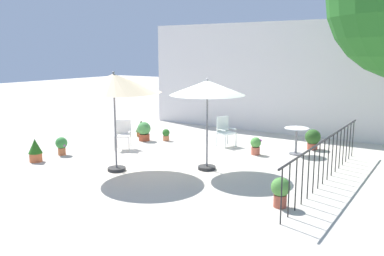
{
  "coord_description": "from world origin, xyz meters",
  "views": [
    {
      "loc": [
        5.8,
        -9.13,
        2.88
      ],
      "look_at": [
        0.0,
        -0.07,
        0.9
      ],
      "focal_mm": 38.71,
      "sensor_mm": 36.0,
      "label": 1
    }
  ],
  "objects_px": {
    "potted_plant_6": "(256,145)",
    "patio_umbrella_1": "(114,84)",
    "potted_plant_0": "(166,135)",
    "potted_plant_7": "(280,190)",
    "patio_chair_0": "(225,130)",
    "patio_chair_1": "(123,133)",
    "potted_plant_3": "(141,128)",
    "patio_umbrella_0": "(207,89)",
    "potted_plant_2": "(62,145)",
    "potted_plant_4": "(144,131)",
    "cafe_table_0": "(296,136)",
    "potted_plant_1": "(313,138)",
    "potted_plant_5": "(35,150)"
  },
  "relations": [
    {
      "from": "cafe_table_0",
      "to": "potted_plant_2",
      "type": "height_order",
      "value": "cafe_table_0"
    },
    {
      "from": "cafe_table_0",
      "to": "potted_plant_4",
      "type": "xyz_separation_m",
      "value": [
        -4.82,
        -0.89,
        -0.21
      ]
    },
    {
      "from": "cafe_table_0",
      "to": "patio_chair_1",
      "type": "height_order",
      "value": "patio_chair_1"
    },
    {
      "from": "potted_plant_7",
      "to": "patio_umbrella_1",
      "type": "bearing_deg",
      "value": 177.99
    },
    {
      "from": "patio_chair_1",
      "to": "potted_plant_6",
      "type": "xyz_separation_m",
      "value": [
        3.66,
        1.49,
        -0.22
      ]
    },
    {
      "from": "patio_chair_1",
      "to": "potted_plant_3",
      "type": "relative_size",
      "value": 1.53
    },
    {
      "from": "patio_chair_1",
      "to": "potted_plant_4",
      "type": "distance_m",
      "value": 1.28
    },
    {
      "from": "patio_umbrella_1",
      "to": "patio_chair_0",
      "type": "relative_size",
      "value": 2.66
    },
    {
      "from": "potted_plant_3",
      "to": "potted_plant_7",
      "type": "relative_size",
      "value": 0.98
    },
    {
      "from": "potted_plant_0",
      "to": "patio_chair_1",
      "type": "bearing_deg",
      "value": -103.76
    },
    {
      "from": "potted_plant_5",
      "to": "potted_plant_2",
      "type": "bearing_deg",
      "value": 90.08
    },
    {
      "from": "patio_chair_0",
      "to": "potted_plant_1",
      "type": "relative_size",
      "value": 1.5
    },
    {
      "from": "potted_plant_6",
      "to": "cafe_table_0",
      "type": "bearing_deg",
      "value": 34.66
    },
    {
      "from": "potted_plant_3",
      "to": "potted_plant_5",
      "type": "height_order",
      "value": "potted_plant_5"
    },
    {
      "from": "patio_umbrella_0",
      "to": "potted_plant_3",
      "type": "bearing_deg",
      "value": 150.0
    },
    {
      "from": "patio_chair_1",
      "to": "potted_plant_5",
      "type": "bearing_deg",
      "value": -111.84
    },
    {
      "from": "cafe_table_0",
      "to": "potted_plant_4",
      "type": "relative_size",
      "value": 1.24
    },
    {
      "from": "potted_plant_5",
      "to": "potted_plant_6",
      "type": "xyz_separation_m",
      "value": [
        4.61,
        3.87,
        -0.05
      ]
    },
    {
      "from": "patio_chair_0",
      "to": "potted_plant_1",
      "type": "bearing_deg",
      "value": 22.62
    },
    {
      "from": "potted_plant_2",
      "to": "potted_plant_4",
      "type": "relative_size",
      "value": 0.83
    },
    {
      "from": "potted_plant_1",
      "to": "potted_plant_2",
      "type": "bearing_deg",
      "value": -141.93
    },
    {
      "from": "potted_plant_1",
      "to": "potted_plant_4",
      "type": "distance_m",
      "value": 5.33
    },
    {
      "from": "potted_plant_0",
      "to": "potted_plant_7",
      "type": "bearing_deg",
      "value": -34.4
    },
    {
      "from": "potted_plant_2",
      "to": "potted_plant_4",
      "type": "bearing_deg",
      "value": 74.95
    },
    {
      "from": "potted_plant_1",
      "to": "cafe_table_0",
      "type": "bearing_deg",
      "value": -103.93
    },
    {
      "from": "cafe_table_0",
      "to": "potted_plant_7",
      "type": "bearing_deg",
      "value": -75.1
    },
    {
      "from": "patio_chair_1",
      "to": "potted_plant_0",
      "type": "distance_m",
      "value": 1.7
    },
    {
      "from": "potted_plant_6",
      "to": "patio_umbrella_1",
      "type": "bearing_deg",
      "value": -123.52
    },
    {
      "from": "patio_chair_0",
      "to": "potted_plant_6",
      "type": "height_order",
      "value": "patio_chair_0"
    },
    {
      "from": "potted_plant_4",
      "to": "potted_plant_6",
      "type": "distance_m",
      "value": 3.88
    },
    {
      "from": "potted_plant_0",
      "to": "potted_plant_7",
      "type": "distance_m",
      "value": 6.44
    },
    {
      "from": "patio_umbrella_0",
      "to": "potted_plant_3",
      "type": "relative_size",
      "value": 4.03
    },
    {
      "from": "patio_chair_1",
      "to": "potted_plant_0",
      "type": "xyz_separation_m",
      "value": [
        0.4,
        1.63,
        -0.29
      ]
    },
    {
      "from": "potted_plant_2",
      "to": "potted_plant_4",
      "type": "distance_m",
      "value": 2.86
    },
    {
      "from": "potted_plant_5",
      "to": "potted_plant_7",
      "type": "bearing_deg",
      "value": 3.24
    },
    {
      "from": "potted_plant_1",
      "to": "potted_plant_4",
      "type": "height_order",
      "value": "potted_plant_4"
    },
    {
      "from": "patio_chair_1",
      "to": "potted_plant_3",
      "type": "bearing_deg",
      "value": 113.06
    },
    {
      "from": "potted_plant_6",
      "to": "potted_plant_7",
      "type": "relative_size",
      "value": 0.87
    },
    {
      "from": "potted_plant_0",
      "to": "potted_plant_4",
      "type": "xyz_separation_m",
      "value": [
        -0.61,
        -0.38,
        0.12
      ]
    },
    {
      "from": "patio_umbrella_1",
      "to": "potted_plant_3",
      "type": "distance_m",
      "value": 4.6
    },
    {
      "from": "potted_plant_0",
      "to": "potted_plant_5",
      "type": "distance_m",
      "value": 4.24
    },
    {
      "from": "cafe_table_0",
      "to": "potted_plant_6",
      "type": "bearing_deg",
      "value": -145.34
    },
    {
      "from": "cafe_table_0",
      "to": "potted_plant_5",
      "type": "distance_m",
      "value": 7.17
    },
    {
      "from": "patio_chair_0",
      "to": "potted_plant_7",
      "type": "bearing_deg",
      "value": -50.29
    },
    {
      "from": "patio_chair_0",
      "to": "potted_plant_3",
      "type": "height_order",
      "value": "patio_chair_0"
    },
    {
      "from": "potted_plant_4",
      "to": "cafe_table_0",
      "type": "bearing_deg",
      "value": 10.48
    },
    {
      "from": "patio_umbrella_0",
      "to": "patio_chair_0",
      "type": "bearing_deg",
      "value": 108.74
    },
    {
      "from": "potted_plant_1",
      "to": "patio_umbrella_0",
      "type": "bearing_deg",
      "value": -113.76
    },
    {
      "from": "patio_umbrella_1",
      "to": "cafe_table_0",
      "type": "bearing_deg",
      "value": 51.65
    },
    {
      "from": "patio_umbrella_1",
      "to": "potted_plant_1",
      "type": "height_order",
      "value": "patio_umbrella_1"
    }
  ]
}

